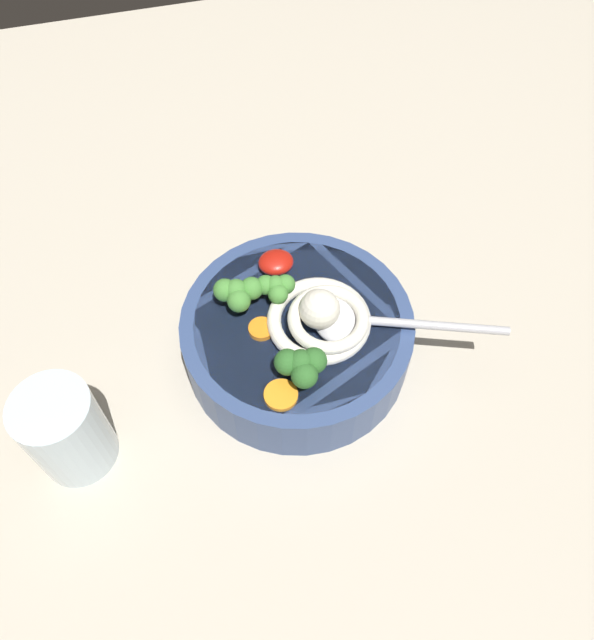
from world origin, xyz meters
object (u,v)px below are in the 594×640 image
Objects in this scene: drinking_glass at (66,431)px; soup_spoon at (354,319)px; noodle_pile at (322,319)px; soup_bowl at (297,336)px.

soup_spoon is at bearing 6.49° from drinking_glass.
drinking_glass reaches higher than soup_spoon.
soup_spoon is (2.86, -0.45, -0.49)cm from noodle_pile.
noodle_pile is at bearing -167.88° from soup_spoon.
soup_bowl is 4.69cm from noodle_pile.
soup_bowl is 2.34× the size of drinking_glass.
soup_spoon is (4.79, -1.84, 3.55)cm from soup_bowl.
noodle_pile is 2.93cm from soup_spoon.
soup_spoon is at bearing -20.98° from soup_bowl.
noodle_pile reaches higher than drinking_glass.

